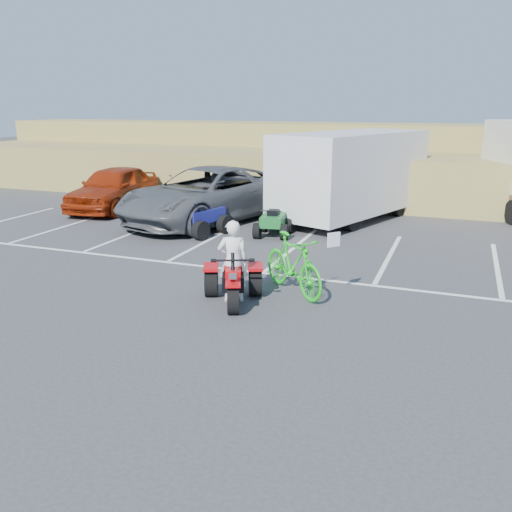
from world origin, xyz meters
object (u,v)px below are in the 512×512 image
(red_trike_atv, at_px, (233,303))
(quad_atv_blue, at_px, (201,234))
(cargo_trailer, at_px, (351,173))
(red_car, at_px, (114,188))
(rider, at_px, (233,261))
(grey_pickup, at_px, (206,195))
(quad_atv_green, at_px, (273,236))
(green_dirt_bike, at_px, (293,264))

(red_trike_atv, distance_m, quad_atv_blue, 6.35)
(cargo_trailer, bearing_deg, red_car, -150.58)
(red_car, height_order, quad_atv_blue, red_car)
(rider, distance_m, grey_pickup, 8.14)
(red_trike_atv, bearing_deg, cargo_trailer, 63.78)
(grey_pickup, xyz_separation_m, quad_atv_green, (2.91, -1.23, -0.95))
(quad_atv_blue, bearing_deg, rider, -40.86)
(rider, relative_size, grey_pickup, 0.25)
(rider, bearing_deg, red_car, -65.99)
(red_trike_atv, relative_size, quad_atv_blue, 0.98)
(green_dirt_bike, height_order, red_car, red_car)
(green_dirt_bike, height_order, quad_atv_green, green_dirt_bike)
(rider, relative_size, green_dirt_bike, 0.79)
(quad_atv_green, bearing_deg, green_dirt_bike, -75.35)
(red_trike_atv, relative_size, red_car, 0.34)
(cargo_trailer, height_order, quad_atv_green, cargo_trailer)
(red_trike_atv, height_order, quad_atv_blue, quad_atv_blue)
(rider, distance_m, green_dirt_bike, 1.39)
(rider, xyz_separation_m, quad_atv_green, (-1.13, 5.84, -0.87))
(red_car, relative_size, cargo_trailer, 0.70)
(red_trike_atv, relative_size, quad_atv_green, 1.19)
(red_trike_atv, height_order, quad_atv_green, red_trike_atv)
(rider, xyz_separation_m, red_car, (-8.46, 7.88, -0.02))
(cargo_trailer, height_order, quad_atv_blue, cargo_trailer)
(red_car, height_order, quad_atv_green, red_car)
(green_dirt_bike, distance_m, red_car, 11.76)
(green_dirt_bike, relative_size, red_car, 0.44)
(red_car, xyz_separation_m, quad_atv_green, (7.33, -2.04, -0.85))
(quad_atv_blue, bearing_deg, cargo_trailer, 62.81)
(rider, bearing_deg, grey_pickup, -83.32)
(grey_pickup, bearing_deg, red_car, -173.26)
(cargo_trailer, xyz_separation_m, quad_atv_green, (-1.71, -3.49, -1.66))
(cargo_trailer, bearing_deg, grey_pickup, -133.70)
(cargo_trailer, bearing_deg, quad_atv_blue, -113.41)
(grey_pickup, height_order, cargo_trailer, cargo_trailer)
(rider, height_order, red_car, rider)
(quad_atv_blue, bearing_deg, red_trike_atv, -41.08)
(rider, height_order, quad_atv_green, rider)
(grey_pickup, bearing_deg, rider, -43.27)
(green_dirt_bike, bearing_deg, cargo_trailer, 43.63)
(red_trike_atv, xyz_separation_m, cargo_trailer, (0.53, 9.47, 1.66))
(red_car, distance_m, quad_atv_green, 7.65)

